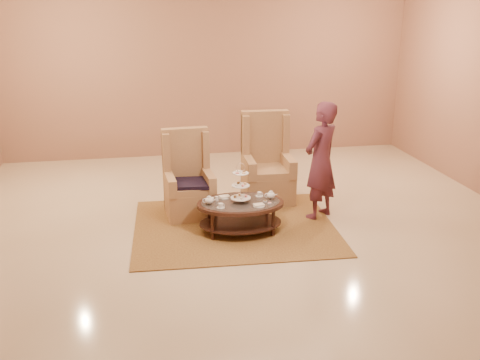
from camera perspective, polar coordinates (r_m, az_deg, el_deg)
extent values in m
plane|color=beige|center=(7.26, 0.62, -5.53)|extent=(8.00, 8.00, 0.00)
cube|color=beige|center=(7.26, 0.62, -5.53)|extent=(8.00, 8.00, 0.02)
cube|color=#996B53|center=(10.66, -3.50, 11.95)|extent=(8.00, 0.04, 3.50)
cube|color=olive|center=(7.40, -0.59, -5.00)|extent=(2.82, 2.39, 0.01)
cylinder|color=black|center=(6.94, -2.94, -5.02)|extent=(0.05, 0.05, 0.38)
cylinder|color=black|center=(7.06, 3.56, -4.60)|extent=(0.05, 0.05, 0.38)
cylinder|color=black|center=(7.33, -3.30, -3.72)|extent=(0.05, 0.05, 0.38)
cylinder|color=black|center=(7.44, 2.86, -3.35)|extent=(0.05, 0.05, 0.38)
cylinder|color=silver|center=(7.01, 0.06, -0.52)|extent=(0.01, 0.01, 0.48)
torus|color=silver|center=(6.94, 0.06, 1.35)|extent=(0.12, 0.01, 0.12)
cylinder|color=silver|center=(7.07, 0.06, -1.90)|extent=(0.27, 0.27, 0.01)
cylinder|color=silver|center=(7.01, 0.06, -0.59)|extent=(0.24, 0.24, 0.01)
cylinder|color=silver|center=(6.96, 0.06, 0.75)|extent=(0.21, 0.21, 0.01)
cylinder|color=#CB6E68|center=(7.08, 0.65, -1.72)|extent=(0.04, 0.04, 0.03)
cylinder|color=tan|center=(7.13, -0.03, -1.55)|extent=(0.04, 0.04, 0.03)
cylinder|color=brown|center=(7.06, -0.53, -1.78)|extent=(0.04, 0.04, 0.03)
cylinder|color=beige|center=(7.00, 0.16, -1.96)|extent=(0.04, 0.04, 0.03)
ellipsoid|color=tan|center=(7.04, 0.54, -0.36)|extent=(0.04, 0.04, 0.03)
ellipsoid|color=brown|center=(7.06, -0.17, -0.29)|extent=(0.04, 0.04, 0.03)
ellipsoid|color=beige|center=(6.98, -0.42, -0.52)|extent=(0.04, 0.04, 0.03)
ellipsoid|color=#CB6E68|center=(6.95, 0.30, -0.60)|extent=(0.04, 0.04, 0.03)
cube|color=brown|center=(6.99, 0.41, 0.95)|extent=(0.04, 0.03, 0.02)
cube|color=beige|center=(7.00, -0.26, 0.96)|extent=(0.04, 0.03, 0.02)
cube|color=#CB6E68|center=(6.92, -0.28, 0.75)|extent=(0.04, 0.03, 0.02)
cube|color=tan|center=(6.92, 0.39, 0.75)|extent=(0.04, 0.03, 0.02)
ellipsoid|color=silver|center=(7.01, -3.31, -2.18)|extent=(0.12, 0.12, 0.09)
cylinder|color=silver|center=(6.99, -3.31, -1.82)|extent=(0.05, 0.05, 0.01)
sphere|color=silver|center=(6.99, -3.32, -1.72)|extent=(0.02, 0.02, 0.02)
cone|color=silver|center=(7.01, -2.73, -2.11)|extent=(0.07, 0.02, 0.05)
torus|color=silver|center=(7.00, -3.77, -2.21)|extent=(0.07, 0.01, 0.06)
ellipsoid|color=silver|center=(7.19, 3.31, -1.62)|extent=(0.12, 0.12, 0.09)
cylinder|color=silver|center=(7.18, 3.31, -1.26)|extent=(0.05, 0.05, 0.01)
sphere|color=silver|center=(7.17, 3.32, -1.17)|extent=(0.02, 0.02, 0.02)
cone|color=silver|center=(7.21, 3.86, -1.55)|extent=(0.07, 0.02, 0.05)
torus|color=silver|center=(7.18, 2.86, -1.65)|extent=(0.07, 0.01, 0.06)
cylinder|color=silver|center=(6.90, -2.06, -2.94)|extent=(0.11, 0.11, 0.01)
cylinder|color=silver|center=(6.88, -2.06, -2.71)|extent=(0.06, 0.06, 0.05)
torus|color=silver|center=(6.89, -1.77, -2.70)|extent=(0.03, 0.01, 0.03)
cylinder|color=silver|center=(7.30, 2.07, -1.71)|extent=(0.11, 0.11, 0.01)
cylinder|color=silver|center=(7.29, 2.07, -1.49)|extent=(0.06, 0.06, 0.05)
torus|color=silver|center=(7.29, 2.35, -1.47)|extent=(0.03, 0.01, 0.03)
cylinder|color=silver|center=(7.24, -1.67, -1.86)|extent=(0.16, 0.16, 0.01)
cube|color=beige|center=(7.24, -1.67, -1.76)|extent=(0.15, 0.12, 0.02)
cylinder|color=silver|center=(6.95, 2.02, -2.76)|extent=(0.16, 0.16, 0.01)
cube|color=beige|center=(6.95, 2.03, -2.66)|extent=(0.15, 0.12, 0.02)
cylinder|color=silver|center=(7.13, -2.48, -1.99)|extent=(0.04, 0.04, 0.06)
cylinder|color=silver|center=(7.03, 3.16, -2.49)|extent=(0.05, 0.05, 0.01)
cylinder|color=#CB6E68|center=(7.03, 3.16, -2.42)|extent=(0.04, 0.04, 0.01)
cylinder|color=silver|center=(7.10, 2.71, -2.27)|extent=(0.05, 0.05, 0.01)
cylinder|color=brown|center=(7.10, 2.71, -2.19)|extent=(0.04, 0.04, 0.01)
cylinder|color=silver|center=(7.21, -3.01, -1.96)|extent=(0.05, 0.05, 0.01)
cylinder|color=beige|center=(7.20, -3.01, -1.89)|extent=(0.04, 0.04, 0.01)
cube|color=#A4794D|center=(7.76, -5.38, -2.40)|extent=(0.72, 0.72, 0.40)
cube|color=#A4794D|center=(7.63, -5.37, -0.78)|extent=(0.61, 0.61, 0.10)
cube|color=#A4794D|center=(7.88, -5.80, 1.15)|extent=(0.68, 0.18, 1.24)
cube|color=#A4794D|center=(7.73, -7.92, 2.93)|extent=(0.11, 0.22, 0.57)
cube|color=#A4794D|center=(7.81, -3.74, 3.23)|extent=(0.11, 0.22, 0.57)
cube|color=#A4794D|center=(7.57, -7.46, -0.41)|extent=(0.16, 0.61, 0.25)
cube|color=#A4794D|center=(7.65, -3.35, -0.07)|extent=(0.16, 0.61, 0.25)
cube|color=black|center=(7.58, -5.35, -0.38)|extent=(0.56, 0.51, 0.06)
cube|color=#A4794D|center=(8.32, 2.97, -0.75)|extent=(0.76, 0.76, 0.44)
cube|color=#A4794D|center=(8.18, 3.08, 0.94)|extent=(0.64, 0.64, 0.10)
cube|color=#A4794D|center=(8.46, 2.62, 2.88)|extent=(0.74, 0.17, 1.36)
cube|color=#A4794D|center=(8.29, 0.56, 4.81)|extent=(0.11, 0.23, 0.63)
cube|color=#A4794D|center=(8.41, 4.82, 4.95)|extent=(0.11, 0.23, 0.63)
cube|color=#A4794D|center=(8.10, 0.98, 1.41)|extent=(0.14, 0.66, 0.27)
cube|color=#A4794D|center=(8.22, 5.17, 1.59)|extent=(0.14, 0.66, 0.27)
imported|color=#51232F|center=(7.56, 8.61, 2.02)|extent=(0.73, 0.69, 1.68)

